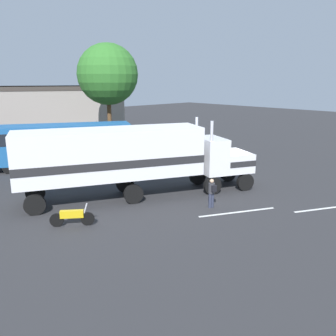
# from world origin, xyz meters

# --- Properties ---
(ground_plane) EXTENTS (120.00, 120.00, 0.00)m
(ground_plane) POSITION_xyz_m (0.00, 0.00, 0.00)
(ground_plane) COLOR #2D2D30
(lane_stripe_near) EXTENTS (4.01, 2.10, 0.01)m
(lane_stripe_near) POSITION_xyz_m (-3.96, -3.50, 0.01)
(lane_stripe_near) COLOR silver
(lane_stripe_near) RESTS_ON ground_plane
(lane_stripe_mid) EXTENTS (4.01, 2.11, 0.01)m
(lane_stripe_mid) POSITION_xyz_m (0.19, -6.57, 0.01)
(lane_stripe_mid) COLOR silver
(lane_stripe_mid) RESTS_ON ground_plane
(semi_truck) EXTENTS (13.93, 8.13, 4.50)m
(semi_truck) POSITION_xyz_m (-6.53, 2.37, 2.52)
(semi_truck) COLOR white
(semi_truck) RESTS_ON ground_plane
(person_bystander) EXTENTS (0.36, 0.47, 1.63)m
(person_bystander) POSITION_xyz_m (-4.41, -2.08, 0.89)
(person_bystander) COLOR #2D3347
(person_bystander) RESTS_ON ground_plane
(parked_bus) EXTENTS (10.90, 7.46, 3.40)m
(parked_bus) POSITION_xyz_m (-6.03, 12.10, 2.07)
(parked_bus) COLOR #1E5999
(parked_bus) RESTS_ON ground_plane
(motorcycle) EXTENTS (1.75, 1.34, 1.12)m
(motorcycle) POSITION_xyz_m (-11.18, 0.92, 0.48)
(motorcycle) COLOR black
(motorcycle) RESTS_ON ground_plane
(tree_left) EXTENTS (6.27, 6.27, 10.47)m
(tree_left) POSITION_xyz_m (2.59, 17.79, 7.31)
(tree_left) COLOR brown
(tree_left) RESTS_ON ground_plane
(building_backdrop) EXTENTS (21.68, 14.17, 6.02)m
(building_backdrop) POSITION_xyz_m (-0.22, 29.57, 3.23)
(building_backdrop) COLOR #9E938C
(building_backdrop) RESTS_ON ground_plane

